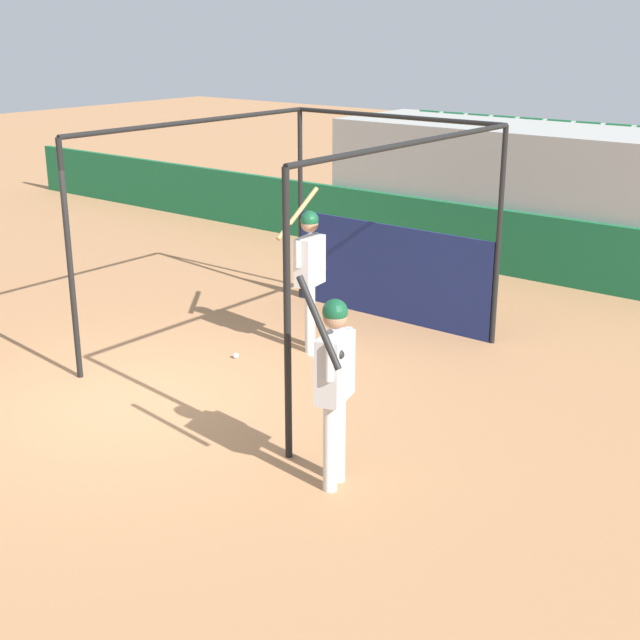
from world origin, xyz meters
The scene contains 8 objects.
ground_plane centered at (0.00, 0.00, 0.00)m, with size 60.00×60.00×0.00m, color #A8754C.
outfield_wall centered at (0.00, 7.37, 0.55)m, with size 24.00×0.12×1.10m.
bleacher_section centered at (0.00, 8.63, 1.19)m, with size 5.95×2.40×2.38m.
batting_cage centered at (0.56, 3.43, 1.29)m, with size 3.39×4.26×2.90m.
home_plate centered at (0.82, 2.53, 0.01)m, with size 0.44×0.44×0.02m.
player_batter centered at (0.46, 2.54, 1.12)m, with size 0.55×0.89×2.02m.
player_waiting centered at (2.92, -0.13, 1.10)m, with size 0.54×0.69×2.07m.
baseball centered at (-0.05, 1.67, 0.04)m, with size 0.07×0.07×0.07m.
Camera 1 is at (7.40, -5.95, 4.11)m, focal length 50.00 mm.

